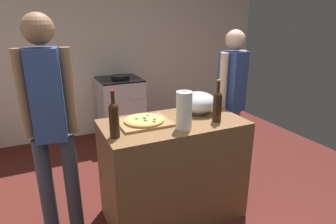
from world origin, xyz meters
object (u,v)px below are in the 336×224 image
Objects in this scene: paper_towel_roll at (184,111)px; wine_bottle_amber at (217,105)px; mixing_bowl at (198,102)px; stove at (121,109)px; person_in_stripes at (50,121)px; wine_bottle_clear at (114,118)px; pizza at (144,120)px; person_in_red at (231,99)px.

paper_towel_roll is 0.32m from wine_bottle_amber.
mixing_bowl reaches higher than stove.
paper_towel_roll is 0.17× the size of person_in_stripes.
person_in_stripes reaches higher than paper_towel_roll.
paper_towel_roll is at bearing -7.04° from wine_bottle_clear.
person_in_red is at bearing 13.49° from pizza.
person_in_red reaches higher than paper_towel_roll.
person_in_red is (0.47, 0.43, -0.11)m from wine_bottle_amber.
person_in_stripes reaches higher than person_in_red.
paper_towel_roll is 0.95m from person_in_stripes.
person_in_stripes is (-0.91, 0.30, -0.04)m from paper_towel_roll.
wine_bottle_amber is at bearing -84.90° from mixing_bowl.
paper_towel_roll reaches higher than stove.
paper_towel_roll is 0.86× the size of wine_bottle_clear.
wine_bottle_clear reaches higher than stove.
wine_bottle_clear reaches higher than pizza.
person_in_red reaches higher than wine_bottle_amber.
pizza is 0.59m from wine_bottle_amber.
wine_bottle_amber is at bearing 5.90° from paper_towel_roll.
paper_towel_roll is (-0.29, -0.29, 0.05)m from mixing_bowl.
pizza is at bearing -99.31° from stove.
person_in_red reaches higher than pizza.
person_in_stripes is at bearing -174.31° from person_in_red.
wine_bottle_clear is at bearing 177.90° from wine_bottle_amber.
wine_bottle_clear is 2.12m from stove.
stove is (0.30, 1.80, -0.46)m from pizza.
paper_towel_roll reaches higher than mixing_bowl.
pizza is at bearing 30.18° from wine_bottle_clear.
paper_towel_roll is 0.85× the size of wine_bottle_amber.
wine_bottle_amber is (0.32, 0.03, -0.00)m from paper_towel_roll.
person_in_stripes is at bearing 149.24° from wine_bottle_clear.
pizza is at bearing -6.46° from person_in_stripes.
wine_bottle_amber is 0.83m from wine_bottle_clear.
wine_bottle_amber is at bearing -12.29° from person_in_stripes.
stove is at bearing 97.27° from wine_bottle_amber.
mixing_bowl is at bearing -82.41° from stove.
wine_bottle_amber is 1.25m from person_in_stripes.
stove is at bearing 73.79° from wine_bottle_clear.
stove is (0.06, 2.03, -0.58)m from paper_towel_roll.
mixing_bowl is 1.20m from person_in_stripes.
paper_towel_roll is 0.18× the size of person_in_red.
pizza is at bearing 160.93° from wine_bottle_amber.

